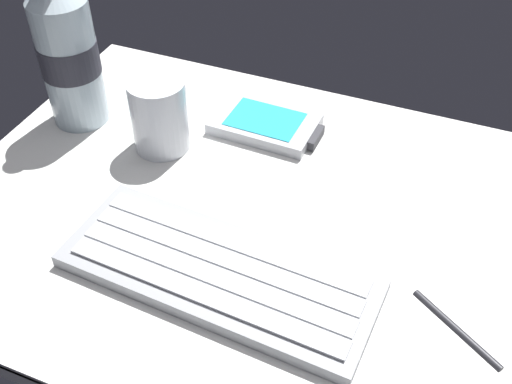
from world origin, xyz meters
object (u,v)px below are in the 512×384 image
object	(u,v)px
keyboard	(218,272)
juice_cup	(160,117)
stylus_pen	(457,327)
water_bottle	(68,51)
handheld_device	(266,124)

from	to	relation	value
keyboard	juice_cup	world-z (taller)	juice_cup
stylus_pen	water_bottle	bearing A→B (deg)	-163.58
handheld_device	juice_cup	xyz separation A→B (cm)	(-9.86, -7.24, 3.18)
juice_cup	water_bottle	xyz separation A→B (cm)	(-11.65, 1.12, 5.10)
juice_cup	stylus_pen	bearing A→B (deg)	-20.12
water_bottle	stylus_pen	distance (cm)	49.59
handheld_device	water_bottle	distance (cm)	23.84
handheld_device	stylus_pen	distance (cm)	32.31
handheld_device	keyboard	bearing A→B (deg)	-79.45
water_bottle	juice_cup	bearing A→B (deg)	-5.50
juice_cup	handheld_device	bearing A→B (deg)	36.31
keyboard	stylus_pen	distance (cm)	21.22
juice_cup	water_bottle	world-z (taller)	water_bottle
handheld_device	juice_cup	world-z (taller)	juice_cup
juice_cup	water_bottle	size ratio (longest dim) A/B	0.41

